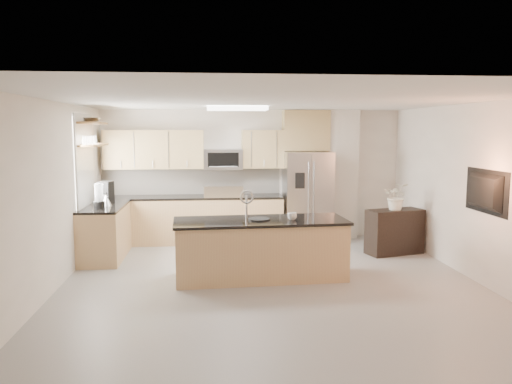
{
  "coord_description": "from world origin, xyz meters",
  "views": [
    {
      "loc": [
        -0.87,
        -6.8,
        2.21
      ],
      "look_at": [
        -0.11,
        1.3,
        1.19
      ],
      "focal_mm": 35.0,
      "sensor_mm": 36.0,
      "label": 1
    }
  ],
  "objects": [
    {
      "name": "kettle",
      "position": [
        -2.62,
        1.79,
        1.02
      ],
      "size": [
        0.19,
        0.19,
        0.23
      ],
      "color": "#A8A8AA",
      "rests_on": "left_counter"
    },
    {
      "name": "cup",
      "position": [
        0.34,
        0.37,
        0.94
      ],
      "size": [
        0.17,
        0.17,
        0.11
      ],
      "primitive_type": "imported",
      "rotation": [
        0.0,
        0.0,
        -0.2
      ],
      "color": "white",
      "rests_on": "island"
    },
    {
      "name": "refrigerator",
      "position": [
        1.06,
        2.87,
        0.89
      ],
      "size": [
        0.92,
        0.78,
        1.78
      ],
      "color": "#A8A8AA",
      "rests_on": "floor"
    },
    {
      "name": "floor",
      "position": [
        0.0,
        0.0,
        0.0
      ],
      "size": [
        6.5,
        6.5,
        0.0
      ],
      "primitive_type": "plane",
      "color": "gray",
      "rests_on": "ground"
    },
    {
      "name": "back_counter",
      "position": [
        -1.23,
        2.93,
        0.47
      ],
      "size": [
        3.55,
        0.66,
        1.44
      ],
      "color": "tan",
      "rests_on": "floor"
    },
    {
      "name": "flower_vase",
      "position": [
        2.41,
        1.63,
        1.17
      ],
      "size": [
        0.82,
        0.76,
        0.74
      ],
      "primitive_type": "imported",
      "rotation": [
        0.0,
        0.0,
        -0.34
      ],
      "color": "white",
      "rests_on": "credenza"
    },
    {
      "name": "ceiling_fixture",
      "position": [
        -0.4,
        1.6,
        2.56
      ],
      "size": [
        1.0,
        0.5,
        0.06
      ],
      "primitive_type": "cube",
      "color": "white",
      "rests_on": "ceiling"
    },
    {
      "name": "window",
      "position": [
        -2.98,
        1.85,
        1.65
      ],
      "size": [
        0.04,
        1.15,
        1.65
      ],
      "color": "white",
      "rests_on": "wall_left"
    },
    {
      "name": "wall_right",
      "position": [
        3.0,
        0.0,
        1.3
      ],
      "size": [
        0.02,
        6.5,
        2.6
      ],
      "primitive_type": "cube",
      "color": "white",
      "rests_on": "floor"
    },
    {
      "name": "left_counter",
      "position": [
        -2.67,
        1.85,
        0.46
      ],
      "size": [
        0.66,
        1.5,
        0.92
      ],
      "color": "tan",
      "rests_on": "floor"
    },
    {
      "name": "range",
      "position": [
        -0.6,
        2.92,
        0.47
      ],
      "size": [
        0.76,
        0.64,
        1.14
      ],
      "color": "black",
      "rests_on": "floor"
    },
    {
      "name": "partition_column",
      "position": [
        1.82,
        3.1,
        1.3
      ],
      "size": [
        0.6,
        0.3,
        2.6
      ],
      "primitive_type": "cube",
      "color": "beige",
      "rests_on": "floor"
    },
    {
      "name": "bowl",
      "position": [
        -2.85,
        1.96,
        2.39
      ],
      "size": [
        0.44,
        0.44,
        0.1
      ],
      "primitive_type": "imported",
      "rotation": [
        0.0,
        0.0,
        0.12
      ],
      "color": "#A8A8AA",
      "rests_on": "shelf_upper"
    },
    {
      "name": "credenza",
      "position": [
        2.41,
        1.68,
        0.4
      ],
      "size": [
        1.07,
        0.66,
        0.8
      ],
      "primitive_type": "cube",
      "rotation": [
        0.0,
        0.0,
        0.26
      ],
      "color": "black",
      "rests_on": "floor"
    },
    {
      "name": "television",
      "position": [
        2.91,
        -0.2,
        1.35
      ],
      "size": [
        0.14,
        1.08,
        0.62
      ],
      "primitive_type": "imported",
      "rotation": [
        0.0,
        0.0,
        1.57
      ],
      "color": "black",
      "rests_on": "wall_right"
    },
    {
      "name": "coffee_maker",
      "position": [
        -2.69,
        2.14,
        1.1
      ],
      "size": [
        0.26,
        0.29,
        0.38
      ],
      "color": "black",
      "rests_on": "left_counter"
    },
    {
      "name": "platter",
      "position": [
        -0.15,
        0.44,
        0.89
      ],
      "size": [
        0.35,
        0.35,
        0.02
      ],
      "primitive_type": "cylinder",
      "rotation": [
        0.0,
        0.0,
        -0.06
      ],
      "color": "black",
      "rests_on": "island"
    },
    {
      "name": "microwave",
      "position": [
        -0.6,
        3.04,
        1.63
      ],
      "size": [
        0.76,
        0.4,
        0.4
      ],
      "color": "#A8A8AA",
      "rests_on": "upper_cabinets"
    },
    {
      "name": "shelf_lower",
      "position": [
        -2.85,
        1.95,
        1.95
      ],
      "size": [
        0.3,
        1.2,
        0.04
      ],
      "primitive_type": "cube",
      "color": "#9A6B3D",
      "rests_on": "wall_left"
    },
    {
      "name": "wall_back",
      "position": [
        0.0,
        3.25,
        1.3
      ],
      "size": [
        6.0,
        0.02,
        2.6
      ],
      "primitive_type": "cube",
      "color": "white",
      "rests_on": "floor"
    },
    {
      "name": "wall_left",
      "position": [
        -3.0,
        0.0,
        1.3
      ],
      "size": [
        0.02,
        6.5,
        2.6
      ],
      "primitive_type": "cube",
      "color": "white",
      "rests_on": "floor"
    },
    {
      "name": "island",
      "position": [
        -0.12,
        0.44,
        0.45
      ],
      "size": [
        2.6,
        1.05,
        1.31
      ],
      "rotation": [
        0.0,
        0.0,
        0.05
      ],
      "color": "tan",
      "rests_on": "floor"
    },
    {
      "name": "upper_cabinets",
      "position": [
        -1.3,
        3.09,
        1.83
      ],
      "size": [
        3.5,
        0.33,
        0.75
      ],
      "color": "tan",
      "rests_on": "wall_back"
    },
    {
      "name": "wall_front",
      "position": [
        0.0,
        -3.25,
        1.3
      ],
      "size": [
        6.0,
        0.02,
        2.6
      ],
      "primitive_type": "cube",
      "color": "white",
      "rests_on": "floor"
    },
    {
      "name": "blender",
      "position": [
        -2.68,
        1.48,
        1.1
      ],
      "size": [
        0.18,
        0.18,
        0.42
      ],
      "color": "black",
      "rests_on": "left_counter"
    },
    {
      "name": "shelf_upper",
      "position": [
        -2.85,
        1.95,
        2.32
      ],
      "size": [
        0.3,
        1.2,
        0.04
      ],
      "primitive_type": "cube",
      "color": "#9A6B3D",
      "rests_on": "wall_left"
    },
    {
      "name": "ceiling",
      "position": [
        0.0,
        0.0,
        2.6
      ],
      "size": [
        6.0,
        6.5,
        0.02
      ],
      "primitive_type": "cube",
      "color": "silver",
      "rests_on": "wall_back"
    }
  ]
}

